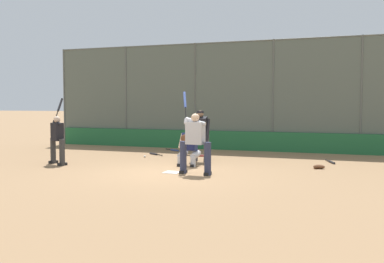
% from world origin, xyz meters
% --- Properties ---
extents(ground_plane, '(160.00, 160.00, 0.00)m').
position_xyz_m(ground_plane, '(0.00, 0.00, 0.00)').
color(ground_plane, '#93704C').
extents(home_plate_marker, '(0.43, 0.43, 0.01)m').
position_xyz_m(home_plate_marker, '(0.00, 0.00, 0.01)').
color(home_plate_marker, white).
rests_on(home_plate_marker, ground_plane).
extents(backstop_fence, '(16.03, 0.08, 4.31)m').
position_xyz_m(backstop_fence, '(-0.00, -6.32, 2.25)').
color(backstop_fence, '#515651').
rests_on(backstop_fence, ground_plane).
extents(padding_wall, '(15.64, 0.18, 0.75)m').
position_xyz_m(padding_wall, '(0.00, -6.22, 0.37)').
color(padding_wall, '#236638').
rests_on(padding_wall, ground_plane).
extents(bleachers_beyond, '(11.17, 2.50, 1.48)m').
position_xyz_m(bleachers_beyond, '(0.60, -8.82, 0.48)').
color(bleachers_beyond, slate).
rests_on(bleachers_beyond, ground_plane).
extents(batter_at_plate, '(0.98, 0.71, 2.18)m').
position_xyz_m(batter_at_plate, '(-0.68, 0.06, 0.87)').
color(batter_at_plate, '#2D334C').
rests_on(batter_at_plate, ground_plane).
extents(catcher_behind_plate, '(0.64, 0.75, 1.21)m').
position_xyz_m(catcher_behind_plate, '(0.04, -1.38, 0.63)').
color(catcher_behind_plate, '#B7B7BC').
rests_on(catcher_behind_plate, ground_plane).
extents(umpire_home, '(0.66, 0.42, 1.63)m').
position_xyz_m(umpire_home, '(0.05, -2.47, 0.87)').
color(umpire_home, '#4C4C51').
rests_on(umpire_home, ground_plane).
extents(batter_on_deck, '(0.80, 0.95, 2.02)m').
position_xyz_m(batter_on_deck, '(3.91, -0.31, 0.80)').
color(batter_on_deck, '#333333').
rests_on(batter_on_deck, ground_plane).
extents(spare_bat_near_backstop, '(0.35, 0.84, 0.07)m').
position_xyz_m(spare_bat_near_backstop, '(-3.92, -3.47, 0.03)').
color(spare_bat_near_backstop, black).
rests_on(spare_bat_near_backstop, ground_plane).
extents(spare_bat_by_padding, '(0.74, 0.50, 0.07)m').
position_xyz_m(spare_bat_by_padding, '(2.05, -5.08, 0.03)').
color(spare_bat_by_padding, black).
rests_on(spare_bat_by_padding, ground_plane).
extents(spare_bat_third_base_side, '(0.84, 0.18, 0.07)m').
position_xyz_m(spare_bat_third_base_side, '(0.50, -3.65, 0.03)').
color(spare_bat_third_base_side, black).
rests_on(spare_bat_third_base_side, ground_plane).
extents(spare_bat_first_base_side, '(0.71, 0.51, 0.07)m').
position_xyz_m(spare_bat_first_base_side, '(2.18, -3.59, 0.03)').
color(spare_bat_first_base_side, black).
rests_on(spare_bat_first_base_side, ground_plane).
extents(fielding_glove_on_dirt, '(0.32, 0.25, 0.12)m').
position_xyz_m(fielding_glove_on_dirt, '(-3.65, -2.05, 0.06)').
color(fielding_glove_on_dirt, '#56331E').
rests_on(fielding_glove_on_dirt, ground_plane).
extents(baseball_loose, '(0.07, 0.07, 0.07)m').
position_xyz_m(baseball_loose, '(2.17, -2.78, 0.04)').
color(baseball_loose, white).
rests_on(baseball_loose, ground_plane).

